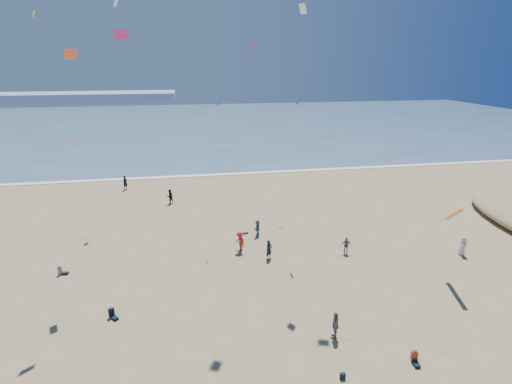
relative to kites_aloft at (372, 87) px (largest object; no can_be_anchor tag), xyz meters
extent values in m
cube|color=#476B84|center=(-10.01, 83.18, -14.54)|extent=(220.00, 100.00, 0.06)
cube|color=white|center=(-10.01, 33.18, -14.53)|extent=(220.00, 1.20, 0.08)
cube|color=#7A8EA8|center=(-70.01, 158.18, -12.97)|extent=(110.00, 20.00, 3.20)
imported|color=black|center=(-5.11, 6.12, -13.71)|extent=(0.75, 0.69, 1.71)
imported|color=silver|center=(11.64, 3.88, -13.72)|extent=(0.62, 0.88, 1.70)
imported|color=black|center=(-13.78, 21.78, -13.70)|extent=(1.06, 0.99, 1.74)
imported|color=black|center=(-19.65, 28.35, -13.63)|extent=(0.79, 0.81, 1.87)
imported|color=#AD2618|center=(-7.32, 8.04, -13.67)|extent=(1.12, 1.34, 1.80)
imported|color=slate|center=(1.78, 5.93, -13.81)|extent=(0.96, 0.64, 1.51)
imported|color=#376598|center=(-5.19, 11.06, -13.79)|extent=(0.92, 1.52, 1.56)
imported|color=gray|center=(-3.26, -4.61, -13.67)|extent=(0.89, 1.14, 1.80)
cube|color=black|center=(-4.04, -7.86, -14.40)|extent=(0.28, 0.18, 0.34)
cube|color=white|center=(-17.87, 22.98, 7.19)|extent=(0.55, 0.65, 0.67)
cube|color=#4C1F90|center=(-1.99, 9.55, -1.72)|extent=(0.25, 0.80, 0.46)
cube|color=#FF5B27|center=(-18.37, 4.19, 1.95)|extent=(0.76, 0.66, 0.57)
cube|color=gold|center=(-23.88, 16.35, 5.38)|extent=(0.24, 0.52, 0.53)
cube|color=#6B2D99|center=(-3.74, 20.56, 2.96)|extent=(0.88, 0.48, 0.38)
cube|color=silver|center=(-2.61, 6.89, 5.17)|extent=(0.57, 0.65, 0.68)
cube|color=#F7491E|center=(-18.84, 4.74, -3.80)|extent=(0.64, 0.93, 0.29)
cube|color=#D8235D|center=(-14.78, 0.67, 2.94)|extent=(0.82, 0.61, 0.54)
cube|color=blue|center=(-8.45, 12.78, -2.06)|extent=(0.34, 0.71, 0.41)
cube|color=orange|center=(7.84, 0.82, -9.37)|extent=(0.35, 2.64, 1.87)
camera|label=1|loc=(-11.61, -23.86, 1.61)|focal=28.00mm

